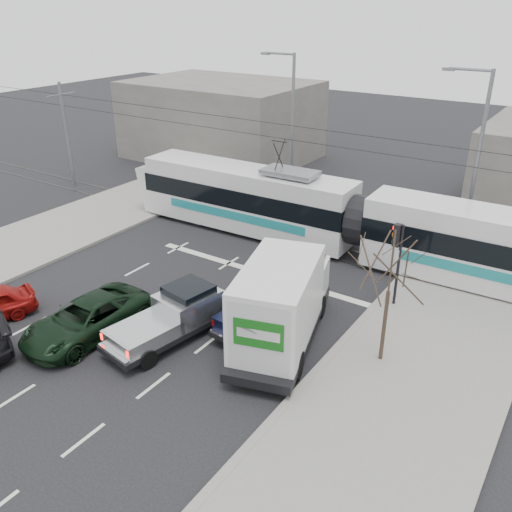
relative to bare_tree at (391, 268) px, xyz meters
The scene contains 14 objects.
ground 8.85m from the bare_tree, 161.79° to the right, with size 120.00×120.00×0.00m, color black.
sidewalk_right 4.69m from the bare_tree, 60.75° to the right, with size 6.00×60.00×0.15m, color gray.
rails 11.33m from the bare_tree, 135.38° to the left, with size 60.00×1.60×0.03m, color #33302D.
building_left 29.11m from the bare_tree, 137.92° to the left, with size 14.00×10.00×6.00m, color slate.
bare_tree is the anchor object (origin of this frame).
traffic_signal 4.28m from the bare_tree, 105.76° to the left, with size 0.44×0.44×3.60m.
street_lamp_near 11.58m from the bare_tree, 91.42° to the left, with size 2.38×0.25×9.00m.
street_lamp_far 17.97m from the bare_tree, 131.12° to the left, with size 2.38×0.25×9.00m.
catenary 10.68m from the bare_tree, 135.38° to the left, with size 60.00×0.20×7.00m.
tram 9.09m from the bare_tree, 119.18° to the left, with size 25.96×3.34×5.29m.
silver_pickup 8.23m from the bare_tree, 159.10° to the right, with size 2.64×5.49×1.91m.
box_truck 4.27m from the bare_tree, 165.73° to the right, with size 4.24×7.35×3.48m.
navy_pickup 5.60m from the bare_tree, behind, with size 2.00×4.61×1.90m.
green_car 11.55m from the bare_tree, 155.49° to the right, with size 2.40×5.21×1.45m, color black.
Camera 1 is at (12.68, -13.32, 11.86)m, focal length 38.00 mm.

